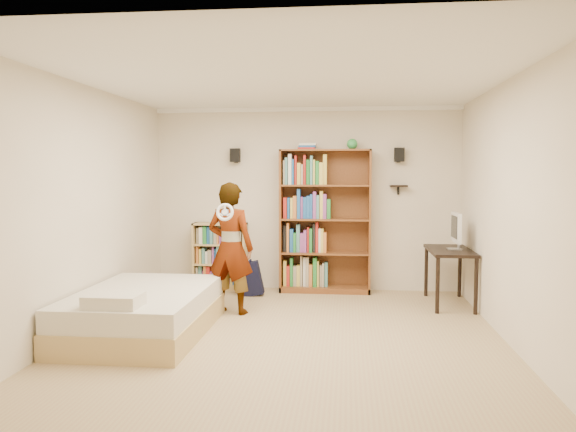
% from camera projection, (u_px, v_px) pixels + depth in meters
% --- Properties ---
extents(ground, '(4.50, 5.00, 0.01)m').
position_uv_depth(ground, '(289.00, 336.00, 5.98)').
color(ground, tan).
rests_on(ground, ground).
extents(room_shell, '(4.52, 5.02, 2.71)m').
position_uv_depth(room_shell, '(289.00, 171.00, 5.84)').
color(room_shell, silver).
rests_on(room_shell, ground).
extents(crown_molding, '(4.50, 5.00, 0.06)m').
position_uv_depth(crown_molding, '(289.00, 82.00, 5.78)').
color(crown_molding, white).
rests_on(crown_molding, room_shell).
extents(speaker_left, '(0.14, 0.12, 0.20)m').
position_uv_depth(speaker_left, '(235.00, 155.00, 8.32)').
color(speaker_left, black).
rests_on(speaker_left, room_shell).
extents(speaker_right, '(0.14, 0.12, 0.20)m').
position_uv_depth(speaker_right, '(399.00, 155.00, 8.07)').
color(speaker_right, black).
rests_on(speaker_right, room_shell).
extents(wall_shelf, '(0.25, 0.16, 0.02)m').
position_uv_depth(wall_shelf, '(399.00, 186.00, 8.11)').
color(wall_shelf, black).
rests_on(wall_shelf, room_shell).
extents(tall_bookshelf, '(1.31, 0.38, 2.08)m').
position_uv_depth(tall_bookshelf, '(325.00, 221.00, 8.16)').
color(tall_bookshelf, brown).
rests_on(tall_bookshelf, ground).
extents(low_bookshelf, '(0.79, 0.30, 0.99)m').
position_uv_depth(low_bookshelf, '(220.00, 256.00, 8.41)').
color(low_bookshelf, tan).
rests_on(low_bookshelf, ground).
extents(computer_desk, '(0.54, 1.08, 0.74)m').
position_uv_depth(computer_desk, '(449.00, 277.00, 7.40)').
color(computer_desk, black).
rests_on(computer_desk, ground).
extents(imac, '(0.17, 0.49, 0.48)m').
position_uv_depth(imac, '(455.00, 231.00, 7.32)').
color(imac, silver).
rests_on(imac, computer_desk).
extents(daybed, '(1.32, 2.04, 0.60)m').
position_uv_depth(daybed, '(144.00, 306.00, 6.05)').
color(daybed, beige).
rests_on(daybed, ground).
extents(person, '(0.67, 0.51, 1.63)m').
position_uv_depth(person, '(231.00, 248.00, 6.92)').
color(person, black).
rests_on(person, ground).
extents(wii_wheel, '(0.21, 0.08, 0.21)m').
position_uv_depth(wii_wheel, '(225.00, 212.00, 6.58)').
color(wii_wheel, silver).
rests_on(wii_wheel, person).
extents(navy_bag, '(0.37, 0.24, 0.49)m').
position_uv_depth(navy_bag, '(250.00, 278.00, 7.96)').
color(navy_bag, black).
rests_on(navy_bag, ground).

